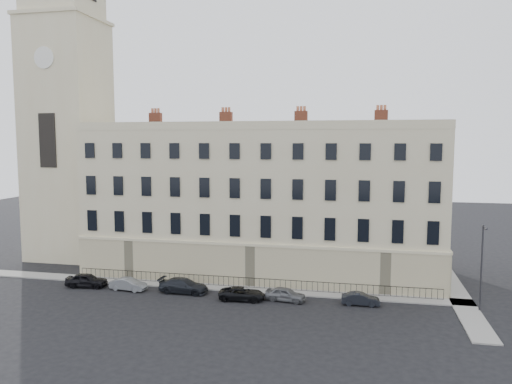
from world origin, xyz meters
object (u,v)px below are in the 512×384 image
at_px(car_e, 285,294).
at_px(car_f, 361,299).
at_px(car_a, 87,280).
at_px(car_b, 128,284).
at_px(car_d, 242,294).
at_px(car_c, 183,286).
at_px(streetlamp, 482,264).

xyz_separation_m(car_e, car_f, (6.43, 0.25, -0.07)).
xyz_separation_m(car_a, car_f, (25.71, 0.12, -0.14)).
height_order(car_e, car_f, car_e).
distance_m(car_b, car_d, 11.12).
height_order(car_c, streetlamp, streetlamp).
bearing_deg(car_e, car_a, 97.36).
bearing_deg(car_b, car_e, -84.90).
xyz_separation_m(car_f, streetlamp, (9.57, 0.33, 3.48)).
bearing_deg(streetlamp, car_f, 177.74).
distance_m(car_a, streetlamp, 35.44).
bearing_deg(car_b, streetlamp, -83.79).
height_order(car_b, car_e, car_e).
bearing_deg(car_c, car_a, 92.60).
relative_size(car_c, streetlamp, 0.64).
xyz_separation_m(car_c, streetlamp, (25.57, 0.20, 3.34)).
height_order(car_d, streetlamp, streetlamp).
distance_m(car_d, car_f, 10.25).
height_order(car_b, car_d, car_b).
bearing_deg(car_b, car_c, -81.01).
height_order(car_b, car_c, car_c).
relative_size(car_e, streetlamp, 0.49).
xyz_separation_m(car_b, car_d, (11.11, -0.55, -0.01)).
bearing_deg(car_e, car_d, 105.71).
bearing_deg(car_d, streetlamp, -90.74).
relative_size(car_a, car_d, 0.96).
bearing_deg(car_f, car_c, 87.83).
xyz_separation_m(car_c, car_d, (5.77, -0.91, -0.10)).
height_order(car_b, streetlamp, streetlamp).
xyz_separation_m(car_c, car_e, (9.57, -0.38, -0.07)).
relative_size(car_b, car_d, 0.85).
relative_size(car_d, car_f, 1.26).
bearing_deg(car_d, car_b, 83.21).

